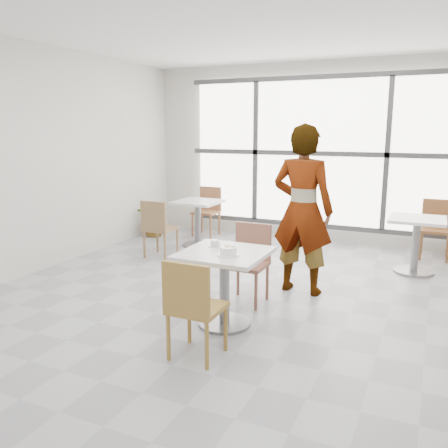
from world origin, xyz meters
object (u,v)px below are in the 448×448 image
at_px(bg_chair_left_near, 158,225).
at_px(bg_chair_right_far, 436,225).
at_px(person, 302,210).
at_px(bg_chair_left_far, 208,208).
at_px(main_table, 224,274).
at_px(oatmeal_bowl, 228,251).
at_px(coffee_cup, 215,244).
at_px(bg_table_right, 416,237).
at_px(plant_left, 155,218).
at_px(bg_table_left, 198,217).
at_px(chair_far, 250,257).
at_px(chair_near, 192,303).

distance_m(bg_chair_left_near, bg_chair_right_far, 4.15).
distance_m(person, bg_chair_left_far, 3.27).
bearing_deg(main_table, person, 71.61).
bearing_deg(oatmeal_bowl, bg_chair_right_far, 64.46).
bearing_deg(coffee_cup, bg_table_right, 54.37).
xyz_separation_m(person, bg_chair_left_near, (-2.34, 0.54, -0.48)).
relative_size(bg_table_right, plant_left, 1.15).
height_order(bg_table_left, bg_chair_left_near, bg_chair_left_near).
height_order(bg_table_left, bg_table_right, same).
xyz_separation_m(bg_table_left, bg_chair_left_far, (-0.21, 0.78, 0.01)).
bearing_deg(coffee_cup, main_table, -38.61).
bearing_deg(person, bg_table_right, -127.35).
xyz_separation_m(person, bg_chair_right_far, (1.42, 2.30, -0.48)).
distance_m(chair_far, coffee_cup, 0.68).
height_order(main_table, bg_table_left, same).
height_order(bg_chair_left_far, bg_chair_right_far, same).
relative_size(person, bg_chair_left_far, 2.26).
bearing_deg(bg_table_right, bg_chair_right_far, 76.19).
bearing_deg(plant_left, oatmeal_bowl, -47.53).
bearing_deg(chair_near, bg_table_right, -114.73).
xyz_separation_m(chair_near, plant_left, (-2.80, 3.74, -0.17)).
distance_m(coffee_cup, bg_chair_right_far, 3.98).
relative_size(main_table, chair_near, 0.92).
xyz_separation_m(chair_far, bg_chair_left_far, (-1.90, 2.74, 0.00)).
relative_size(main_table, oatmeal_bowl, 3.81).
relative_size(chair_near, bg_chair_right_far, 1.00).
bearing_deg(chair_far, bg_chair_left_far, 124.68).
height_order(coffee_cup, bg_table_left, coffee_cup).
xyz_separation_m(person, plant_left, (-3.16, 1.73, -0.66)).
relative_size(chair_far, oatmeal_bowl, 4.14).
relative_size(person, bg_table_left, 2.62).
bearing_deg(bg_table_right, main_table, -121.61).
distance_m(chair_near, bg_chair_left_near, 3.22).
height_order(bg_table_left, bg_chair_left_far, bg_chair_left_far).
bearing_deg(chair_near, chair_far, -86.63).
distance_m(chair_far, bg_chair_left_near, 2.16).
xyz_separation_m(chair_near, bg_chair_left_far, (-1.99, 4.24, 0.00)).
bearing_deg(main_table, bg_chair_left_near, 136.95).
distance_m(person, plant_left, 3.67).
height_order(bg_table_right, bg_chair_left_far, bg_chair_left_far).
relative_size(chair_near, bg_chair_left_near, 1.00).
xyz_separation_m(main_table, bg_chair_left_far, (-1.93, 3.48, -0.02)).
bearing_deg(bg_chair_right_far, bg_chair_left_far, -178.89).
bearing_deg(main_table, chair_far, 92.34).
distance_m(chair_far, bg_table_left, 2.59).
relative_size(main_table, person, 0.41).
xyz_separation_m(oatmeal_bowl, bg_chair_right_far, (1.75, 3.66, -0.29)).
bearing_deg(coffee_cup, bg_chair_left_far, 117.75).
distance_m(chair_far, bg_chair_left_far, 3.34).
xyz_separation_m(bg_chair_left_near, plant_left, (-0.83, 1.20, -0.17)).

